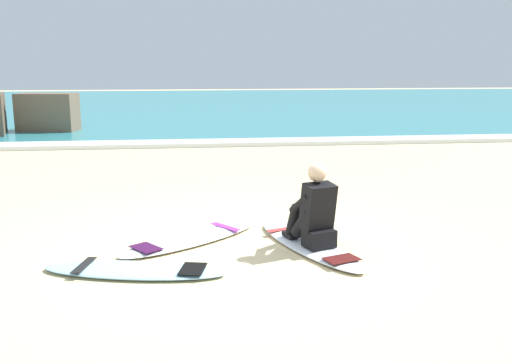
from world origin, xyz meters
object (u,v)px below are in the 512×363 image
surfer_seated (314,213)px  surfboard_spare_near (135,270)px  surfboard_main (309,245)px  surfboard_spare_far (191,239)px

surfer_seated → surfboard_spare_near: surfer_seated is taller
surfboard_spare_near → surfer_seated: bearing=14.5°
surfboard_main → surfboard_spare_far: size_ratio=1.12×
surfer_seated → surfboard_spare_near: 2.08m
surfboard_main → surfboard_spare_far: 1.43m
surfboard_main → surfer_seated: (0.03, -0.09, 0.40)m
surfboard_spare_far → surfboard_spare_near: bearing=-120.3°
surfboard_main → surfboard_spare_far: bearing=164.0°
surfboard_main → surfboard_spare_far: same height
surfer_seated → surfboard_main: bearing=110.0°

